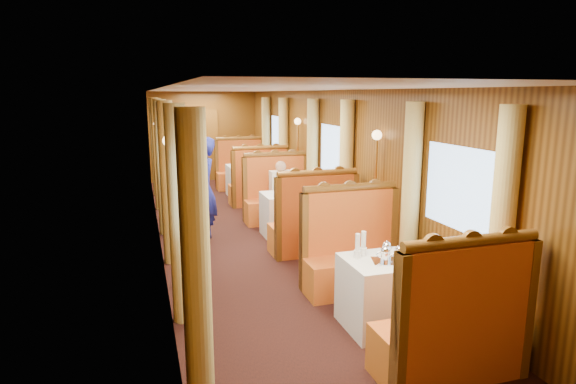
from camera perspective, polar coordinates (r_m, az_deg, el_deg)
name	(u,v)px	position (r m, az deg, el deg)	size (l,w,h in m)	color
floor	(252,239)	(8.30, -4.34, -5.55)	(3.00, 12.00, 0.01)	black
ceiling	(249,90)	(7.93, -4.62, 11.98)	(3.00, 12.00, 0.01)	silver
wall_far	(204,136)	(13.90, -9.95, 6.50)	(3.00, 2.50, 0.01)	brown
wall_near	(518,340)	(2.72, 25.64, -15.55)	(3.00, 2.50, 0.01)	brown
wall_left	(157,171)	(7.84, -15.25, 2.44)	(12.00, 2.50, 0.01)	brown
wall_right	(334,163)	(8.47, 5.49, 3.45)	(12.00, 2.50, 0.01)	brown
doorway_far	(204,145)	(13.89, -9.89, 5.46)	(0.80, 0.04, 2.00)	brown
table_near	(393,292)	(5.33, 12.38, -11.51)	(1.05, 0.72, 0.75)	white
banquette_near_fwd	(452,332)	(4.54, 18.89, -15.46)	(1.30, 0.55, 1.34)	#B53214
banquette_near_aft	(353,257)	(6.15, 7.75, -7.67)	(1.30, 0.55, 1.34)	#B53214
table_mid	(293,214)	(8.39, 0.63, -2.67)	(1.05, 0.72, 0.75)	white
banquette_mid_fwd	(313,227)	(7.45, 3.01, -4.15)	(1.30, 0.55, 1.34)	#B53214
banquette_mid_aft	(277,200)	(9.32, -1.27, -0.92)	(1.30, 0.55, 1.34)	#B53214
table_far	(249,180)	(11.69, -4.59, 1.38)	(1.05, 0.72, 0.75)	white
banquette_far_fwd	(259,186)	(10.71, -3.41, 0.71)	(1.30, 0.55, 1.34)	#B53214
banquette_far_aft	(241,172)	(12.66, -5.59, 2.37)	(1.30, 0.55, 1.34)	#B53214
tea_tray	(389,261)	(5.07, 11.89, -8.06)	(0.34, 0.26, 0.01)	silver
teapot_left	(385,256)	(5.03, 11.45, -7.49)	(0.16, 0.12, 0.13)	silver
teapot_right	(399,255)	(5.10, 13.04, -7.33)	(0.16, 0.12, 0.13)	silver
teapot_back	(386,251)	(5.19, 11.59, -6.91)	(0.16, 0.12, 0.13)	silver
fruit_plate	(423,257)	(5.26, 15.75, -7.41)	(0.23, 0.23, 0.05)	white
cup_inboard	(357,248)	(5.10, 8.24, -6.63)	(0.08, 0.08, 0.26)	white
cup_outboard	(363,246)	(5.20, 8.93, -6.31)	(0.08, 0.08, 0.26)	white
rose_vase_mid	(292,183)	(8.26, 0.43, 1.03)	(0.06, 0.06, 0.36)	silver
rose_vase_far	(250,158)	(11.63, -4.50, 4.08)	(0.06, 0.06, 0.36)	silver
window_left_near	(173,208)	(4.36, -13.50, -1.86)	(1.20, 0.90, 0.01)	#86ADDE
curtain_left_near_a	(196,266)	(3.70, -10.84, -8.61)	(0.22, 0.22, 2.35)	#CFBB6A
curtain_left_near_b	(179,216)	(5.19, -12.78, -2.82)	(0.22, 0.22, 2.35)	#CFBB6A
window_right_near	(460,189)	(5.41, 19.68, 0.35)	(1.20, 0.90, 0.01)	#86ADDE
curtain_right_near_a	(501,235)	(4.82, 23.96, -4.67)	(0.22, 0.22, 2.35)	#CFBB6A
curtain_right_near_b	(410,200)	(6.04, 14.31, -0.88)	(0.22, 0.22, 2.35)	#CFBB6A
window_left_mid	(157,158)	(7.81, -15.22, 3.89)	(1.20, 0.90, 0.01)	#86ADDE
curtain_left_mid_a	(168,184)	(7.08, -14.02, 0.95)	(0.22, 0.22, 2.35)	#CFBB6A
curtain_left_mid_b	(163,168)	(8.62, -14.62, 2.77)	(0.22, 0.22, 2.35)	#CFBB6A
window_right_mid	(334,152)	(8.44, 5.42, 4.79)	(1.20, 0.90, 0.01)	#86ADDE
curtain_right_mid_a	(346,174)	(7.73, 6.87, 2.08)	(0.22, 0.22, 2.35)	#CFBB6A
curtain_right_mid_b	(312,162)	(9.16, 2.92, 3.63)	(0.22, 0.22, 2.35)	#CFBB6A
window_left_far	(151,139)	(11.29, -15.88, 6.11)	(1.20, 0.90, 0.01)	#86ADDE
curtain_left_far_a	(158,155)	(10.54, -15.12, 4.29)	(0.22, 0.22, 2.35)	#CFBB6A
curtain_left_far_b	(156,147)	(12.09, -15.41, 5.16)	(0.22, 0.22, 2.35)	#CFBB6A
window_right_far	(278,135)	(11.73, -1.14, 6.74)	(1.20, 0.90, 0.01)	#86ADDE
curtain_right_far_a	(283,150)	(10.99, -0.54, 4.97)	(0.22, 0.22, 2.35)	#CFBB6A
curtain_right_far_b	(266,144)	(12.48, -2.59, 5.75)	(0.22, 0.22, 2.35)	#CFBB6A
sconce_left_fore	(170,181)	(6.09, -13.77, 1.27)	(0.14, 0.14, 1.95)	#BF8C3F
sconce_right_fore	(376,171)	(6.84, 10.34, 2.51)	(0.14, 0.14, 1.95)	#BF8C3F
sconce_left_aft	(159,150)	(9.56, -15.08, 4.84)	(0.14, 0.14, 1.95)	#BF8C3F
sconce_right_aft	(298,145)	(10.05, 1.14, 5.55)	(0.14, 0.14, 1.95)	#BF8C3F
steward	(204,190)	(8.05, -9.94, 0.20)	(0.64, 0.42, 1.75)	navy
passenger	(281,186)	(9.00, -0.80, 0.71)	(0.40, 0.44, 0.76)	beige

